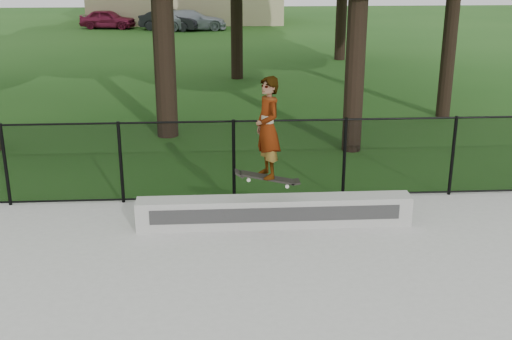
% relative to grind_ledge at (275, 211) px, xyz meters
% --- Properties ---
extents(grind_ledge, '(4.50, 0.40, 0.49)m').
position_rel_grind_ledge_xyz_m(grind_ledge, '(0.00, 0.00, 0.00)').
color(grind_ledge, '#B2B2AC').
rests_on(grind_ledge, concrete_slab).
extents(car_a, '(3.41, 1.89, 1.10)m').
position_rel_grind_ledge_xyz_m(car_a, '(-7.20, 29.61, 0.25)').
color(car_a, maroon).
rests_on(car_a, ground).
extents(car_b, '(3.45, 2.29, 1.17)m').
position_rel_grind_ledge_xyz_m(car_b, '(-3.43, 28.47, 0.28)').
color(car_b, black).
rests_on(car_b, ground).
extents(car_c, '(3.85, 2.07, 1.16)m').
position_rel_grind_ledge_xyz_m(car_c, '(-2.21, 28.39, 0.28)').
color(car_c, '#A2AAB8').
rests_on(car_c, ground).
extents(skater_airborne, '(0.83, 0.66, 1.74)m').
position_rel_grind_ledge_xyz_m(skater_airborne, '(-0.15, -0.29, 1.47)').
color(skater_airborne, black).
rests_on(skater_airborne, ground).
extents(chainlink_fence, '(16.06, 0.06, 1.50)m').
position_rel_grind_ledge_xyz_m(chainlink_fence, '(-0.63, 1.20, 0.51)').
color(chainlink_fence, black).
rests_on(chainlink_fence, concrete_slab).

